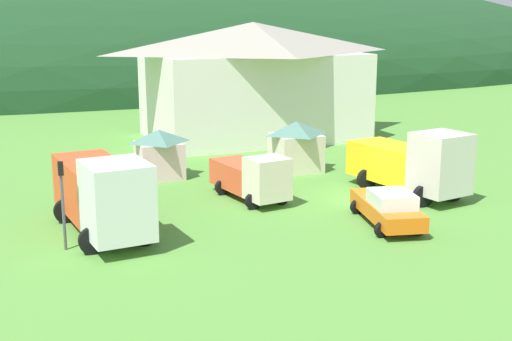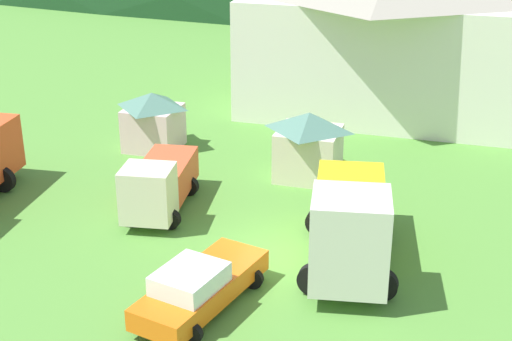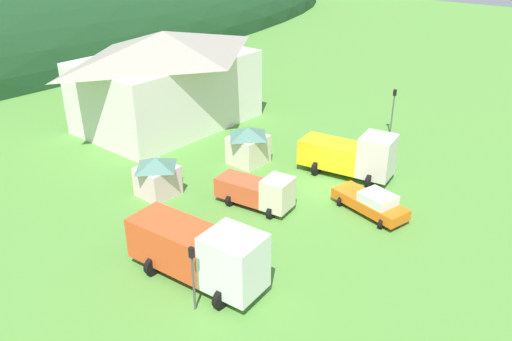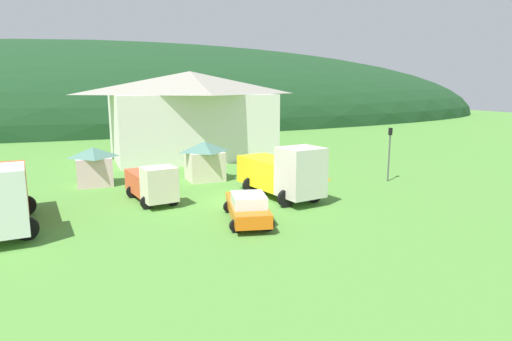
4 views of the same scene
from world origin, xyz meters
name	(u,v)px [view 4 (image 4 of 4)]	position (x,y,z in m)	size (l,w,h in m)	color
ground_plane	(242,202)	(0.00, 0.00, 0.00)	(200.00, 200.00, 0.00)	#518C38
forested_hill_backdrop	(125,122)	(0.00, 67.74, 0.00)	(176.83, 60.00, 31.28)	#193D1E
depot_building	(191,114)	(1.52, 18.76, 4.47)	(16.43, 11.02, 8.68)	white
play_shed_cream	(205,160)	(-0.33, 7.29, 1.56)	(2.89, 2.72, 3.04)	beige
play_shed_pink	(94,166)	(-8.41, 8.67, 1.46)	(2.67, 2.60, 2.84)	beige
heavy_rig_white	(0,194)	(-13.27, -0.63, 1.89)	(3.66, 8.10, 3.62)	white
light_truck_cream	(152,183)	(-5.25, 2.12, 1.23)	(2.86, 5.50, 2.48)	beige
flatbed_truck_yellow	(283,172)	(2.83, -0.22, 1.76)	(3.91, 7.29, 3.60)	silver
service_pickup_orange	(248,207)	(-1.17, -4.08, 0.83)	(3.08, 5.55, 1.66)	orange
traffic_light_east	(389,149)	(12.65, 1.50, 2.54)	(0.20, 0.32, 4.14)	#4C4C51
traffic_cone_near_pickup	(330,180)	(8.60, 3.40, 0.00)	(0.36, 0.36, 0.51)	orange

